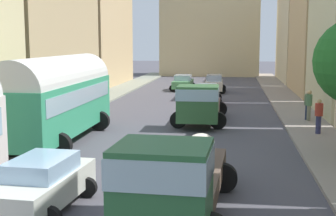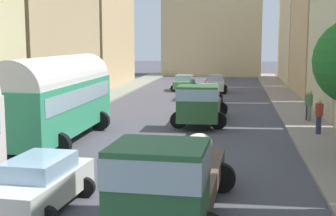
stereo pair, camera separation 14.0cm
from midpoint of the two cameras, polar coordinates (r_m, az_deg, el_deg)
ground_plane at (r=32.47m, az=1.94°, el=-0.18°), size 154.00×154.00×0.00m
sidewalk_left at (r=33.97m, az=-10.32°, el=0.18°), size 2.50×70.00×0.14m
sidewalk_right at (r=32.53m, az=14.75°, el=-0.30°), size 2.50×70.00×0.14m
building_left_2 at (r=36.51m, az=-15.57°, el=8.02°), size 5.77×14.30×9.55m
building_left_3 at (r=50.33m, az=-8.83°, el=9.45°), size 5.08×13.46×11.91m
building_right_3 at (r=43.49m, az=18.46°, el=9.56°), size 5.75×11.50×12.15m
building_right_4 at (r=56.27m, az=15.68°, el=8.37°), size 5.06×13.18×10.42m
distant_church at (r=64.61m, az=5.00°, el=10.79°), size 12.87×6.21×20.68m
parked_bus_1 at (r=22.48m, az=-13.27°, el=1.53°), size 3.28×9.47×3.96m
cargo_truck_0 at (r=11.88m, az=0.43°, el=-8.60°), size 3.09×7.39×2.49m
cargo_truck_1 at (r=26.64m, az=3.69°, el=0.58°), size 3.05×7.30×2.32m
car_0 at (r=35.85m, az=4.59°, el=1.76°), size 2.25×3.96×1.45m
car_1 at (r=43.33m, az=5.45°, el=2.93°), size 2.16×3.91×1.60m
car_2 at (r=13.73m, az=-15.07°, el=-8.72°), size 2.35×4.19×1.50m
car_3 at (r=44.93m, az=1.71°, el=3.06°), size 2.30×3.99×1.45m
pedestrian_0 at (r=28.09m, az=16.37°, el=0.44°), size 0.46×0.46×1.88m
pedestrian_1 at (r=28.40m, az=16.21°, el=0.44°), size 0.38×0.38×1.83m
pedestrian_2 at (r=24.32m, az=17.42°, el=-0.84°), size 0.54×0.54×1.84m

